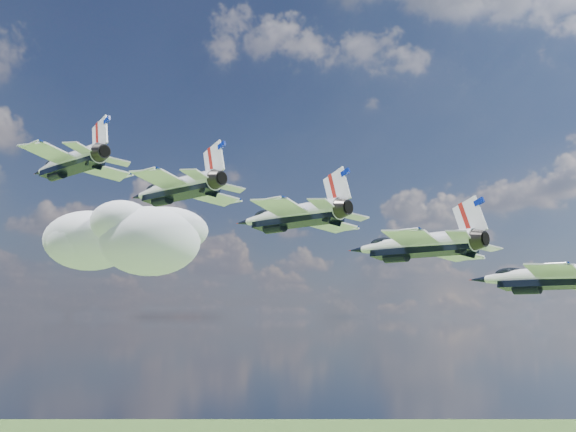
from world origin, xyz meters
TOP-DOWN VIEW (x-y plane):
  - cloud_far at (68.83, 198.92)m, footprint 53.53×42.06m
  - jet_0 at (-18.01, 12.52)m, footprint 13.38×17.17m
  - jet_1 at (-10.02, 4.12)m, footprint 13.38×17.17m
  - jet_2 at (-2.03, -4.28)m, footprint 13.38×17.17m
  - jet_3 at (5.96, -12.68)m, footprint 13.38×17.17m
  - jet_4 at (13.94, -21.08)m, footprint 13.38×17.17m

SIDE VIEW (x-z plane):
  - jet_4 at x=13.94m, z-range 140.70..147.24m
  - jet_3 at x=5.96m, z-range 143.73..150.26m
  - jet_2 at x=-2.03m, z-range 146.75..153.29m
  - jet_1 at x=-10.02m, z-range 149.78..156.31m
  - jet_0 at x=-18.01m, z-range 152.80..159.34m
  - cloud_far at x=68.83m, z-range 160.24..181.27m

